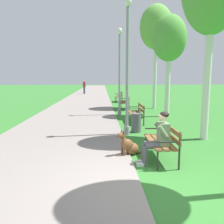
# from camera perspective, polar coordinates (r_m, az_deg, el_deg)

# --- Properties ---
(ground_plane) EXTENTS (120.00, 120.00, 0.00)m
(ground_plane) POSITION_cam_1_polar(r_m,az_deg,el_deg) (4.65, 9.83, -17.47)
(ground_plane) COLOR #33752D
(paved_path) EXTENTS (4.27, 60.00, 0.04)m
(paved_path) POSITION_cam_1_polar(r_m,az_deg,el_deg) (28.19, -5.38, 4.31)
(paved_path) COLOR gray
(paved_path) RESTS_ON ground
(park_bench_near) EXTENTS (0.55, 1.50, 0.85)m
(park_bench_near) POSITION_cam_1_polar(r_m,az_deg,el_deg) (5.96, 12.30, -6.44)
(park_bench_near) COLOR brown
(park_bench_near) RESTS_ON ground
(park_bench_mid) EXTENTS (0.55, 1.50, 0.85)m
(park_bench_mid) POSITION_cam_1_polar(r_m,az_deg,el_deg) (10.54, 6.11, 0.14)
(park_bench_mid) COLOR brown
(park_bench_mid) RESTS_ON ground
(park_bench_far) EXTENTS (0.55, 1.50, 0.85)m
(park_bench_far) POSITION_cam_1_polar(r_m,az_deg,el_deg) (14.93, 3.14, 2.61)
(park_bench_far) COLOR brown
(park_bench_far) RESTS_ON ground
(park_bench_furthest) EXTENTS (0.55, 1.50, 0.85)m
(park_bench_furthest) POSITION_cam_1_polar(r_m,az_deg,el_deg) (19.44, 1.77, 3.97)
(park_bench_furthest) COLOR brown
(park_bench_furthest) RESTS_ON ground
(person_seated_on_near_bench) EXTENTS (0.74, 0.49, 1.25)m
(person_seated_on_near_bench) POSITION_cam_1_polar(r_m,az_deg,el_deg) (5.55, 11.19, -5.74)
(person_seated_on_near_bench) COLOR #4C4C51
(person_seated_on_near_bench) RESTS_ON ground
(dog_brown) EXTENTS (0.77, 0.48, 0.71)m
(dog_brown) POSITION_cam_1_polar(r_m,az_deg,el_deg) (6.19, 4.13, -8.15)
(dog_brown) COLOR brown
(dog_brown) RESTS_ON ground
(lamp_post_near) EXTENTS (0.24, 0.24, 4.63)m
(lamp_post_near) POSITION_cam_1_polar(r_m,az_deg,el_deg) (8.16, 3.74, 11.02)
(lamp_post_near) COLOR gray
(lamp_post_near) RESTS_ON ground
(lamp_post_mid) EXTENTS (0.24, 0.24, 4.53)m
(lamp_post_mid) POSITION_cam_1_polar(r_m,az_deg,el_deg) (12.53, 1.85, 9.87)
(lamp_post_mid) COLOR gray
(lamp_post_mid) RESTS_ON ground
(birch_tree_third) EXTENTS (1.73, 1.62, 5.12)m
(birch_tree_third) POSITION_cam_1_polar(r_m,az_deg,el_deg) (12.62, 13.69, 16.74)
(birch_tree_third) COLOR silver
(birch_tree_third) RESTS_ON ground
(birch_tree_fourth) EXTENTS (2.06, 2.11, 6.52)m
(birch_tree_fourth) POSITION_cam_1_polar(r_m,az_deg,el_deg) (15.89, 10.64, 19.43)
(birch_tree_fourth) COLOR silver
(birch_tree_fourth) RESTS_ON ground
(litter_bin) EXTENTS (0.36, 0.36, 0.70)m
(litter_bin) POSITION_cam_1_polar(r_m,az_deg,el_deg) (8.76, 5.88, -2.62)
(litter_bin) COLOR #515156
(litter_bin) RESTS_ON ground
(pedestrian_distant) EXTENTS (0.32, 0.22, 1.65)m
(pedestrian_distant) POSITION_cam_1_polar(r_m,az_deg,el_deg) (28.83, -6.75, 6.02)
(pedestrian_distant) COLOR #383842
(pedestrian_distant) RESTS_ON ground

